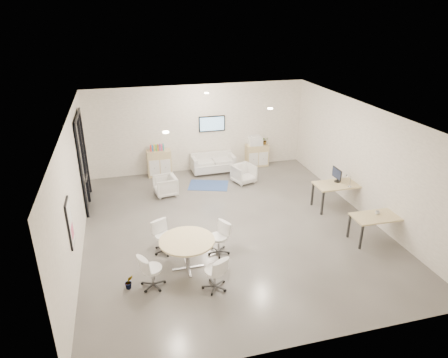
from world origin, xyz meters
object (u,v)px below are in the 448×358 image
object	(u,v)px
armchair_right	(244,173)
round_table	(187,243)
desk_front	(378,218)
loveseat	(213,164)
armchair_left	(165,185)
desk_rear	(340,186)
sideboard_right	(257,155)
sideboard_left	(159,163)

from	to	relation	value
armchair_right	round_table	bearing A→B (deg)	-139.52
desk_front	round_table	xyz separation A→B (m)	(-5.04, 0.00, 0.06)
loveseat	armchair_left	xyz separation A→B (m)	(-1.96, -1.57, 0.03)
desk_rear	round_table	distance (m)	5.39
desk_rear	armchair_right	bearing A→B (deg)	131.56
loveseat	round_table	world-z (taller)	round_table
sideboard_right	round_table	world-z (taller)	sideboard_right
sideboard_right	armchair_left	world-z (taller)	sideboard_right
loveseat	desk_front	world-z (taller)	desk_front
loveseat	desk_front	size ratio (longest dim) A/B	1.16
armchair_right	desk_rear	world-z (taller)	desk_rear
loveseat	armchair_left	size ratio (longest dim) A/B	2.26
sideboard_left	loveseat	bearing A→B (deg)	-4.42
armchair_right	round_table	world-z (taller)	round_table
loveseat	desk_front	distance (m)	6.54
sideboard_right	armchair_left	bearing A→B (deg)	-155.24
desk_front	round_table	size ratio (longest dim) A/B	1.08
loveseat	sideboard_left	bearing A→B (deg)	173.51
loveseat	desk_rear	size ratio (longest dim) A/B	1.05
armchair_left	desk_rear	distance (m)	5.51
round_table	armchair_right	bearing A→B (deg)	58.23
desk_front	sideboard_left	bearing A→B (deg)	131.55
sideboard_right	desk_front	size ratio (longest dim) A/B	0.62
armchair_right	round_table	distance (m)	5.31
sideboard_right	desk_rear	distance (m)	4.17
sideboard_right	armchair_left	distance (m)	4.14
sideboard_right	desk_rear	xyz separation A→B (m)	(1.26, -3.97, 0.28)
round_table	sideboard_left	bearing A→B (deg)	89.97
sideboard_right	loveseat	world-z (taller)	sideboard_right
loveseat	round_table	bearing A→B (deg)	-110.89
armchair_right	desk_front	size ratio (longest dim) A/B	0.51
sideboard_left	loveseat	distance (m)	1.97
sideboard_right	loveseat	bearing A→B (deg)	-174.81
armchair_left	armchair_right	xyz separation A→B (m)	(2.79, 0.32, 0.00)
sideboard_left	desk_rear	world-z (taller)	sideboard_left
loveseat	desk_front	xyz separation A→B (m)	(3.08, -5.76, 0.32)
loveseat	armchair_right	distance (m)	1.50
loveseat	desk_rear	xyz separation A→B (m)	(3.06, -3.81, 0.39)
desk_rear	round_table	bearing A→B (deg)	-158.44
sideboard_right	round_table	distance (m)	7.02
sideboard_left	sideboard_right	distance (m)	3.76
sideboard_left	round_table	bearing A→B (deg)	-90.03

